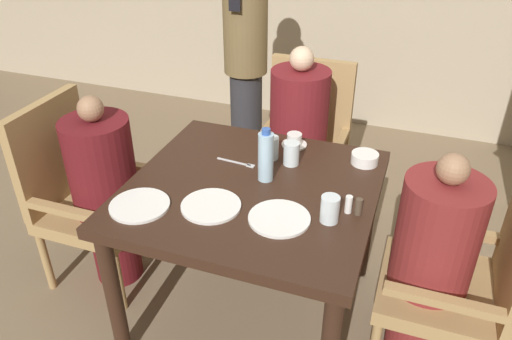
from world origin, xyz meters
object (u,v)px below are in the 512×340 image
at_px(plate_main_left, 279,218).
at_px(glass_tall_far, 330,209).
at_px(diner_in_left_chair, 106,192).
at_px(diner_in_right_chair, 431,263).
at_px(water_bottle, 266,156).
at_px(standing_host, 246,55).
at_px(plate_main_right, 211,206).
at_px(chair_far_side, 304,141).
at_px(glass_tall_near, 270,148).
at_px(bowl_small, 365,158).
at_px(glass_tall_mid, 291,153).
at_px(chair_right_side, 468,276).
at_px(diner_in_far_chair, 298,141).
at_px(chair_left_side, 82,190).
at_px(teacup_with_saucer, 294,141).
at_px(plate_dessert_center, 140,205).

height_order(plate_main_left, glass_tall_far, glass_tall_far).
distance_m(diner_in_left_chair, diner_in_right_chair, 1.53).
bearing_deg(diner_in_right_chair, water_bottle, 174.44).
xyz_separation_m(standing_host, plate_main_right, (0.38, -1.41, -0.14)).
height_order(chair_far_side, glass_tall_near, chair_far_side).
xyz_separation_m(bowl_small, glass_tall_far, (-0.06, -0.48, 0.03)).
relative_size(diner_in_right_chair, glass_tall_mid, 9.56).
relative_size(chair_right_side, glass_tall_far, 8.91).
bearing_deg(diner_in_far_chair, glass_tall_near, -90.34).
xyz_separation_m(chair_left_side, chair_far_side, (0.91, 0.90, 0.00)).
xyz_separation_m(chair_right_side, glass_tall_far, (-0.55, -0.13, 0.28)).
distance_m(chair_left_side, chair_right_side, 1.83).
distance_m(chair_right_side, teacup_with_saucer, 0.97).
bearing_deg(diner_in_right_chair, diner_in_far_chair, 135.72).
distance_m(plate_dessert_center, glass_tall_near, 0.66).
height_order(glass_tall_near, glass_tall_far, same).
height_order(chair_right_side, bowl_small, chair_right_side).
bearing_deg(glass_tall_near, plate_main_right, -102.07).
bearing_deg(diner_in_left_chair, water_bottle, 5.06).
height_order(diner_in_left_chair, glass_tall_mid, diner_in_left_chair).
height_order(diner_in_left_chair, plate_main_right, diner_in_left_chair).
relative_size(standing_host, plate_main_left, 6.76).
distance_m(chair_left_side, bowl_small, 1.40).
bearing_deg(chair_left_side, glass_tall_mid, 12.93).
bearing_deg(diner_in_left_chair, glass_tall_far, -6.58).
xyz_separation_m(plate_dessert_center, glass_tall_mid, (0.47, 0.53, 0.05)).
xyz_separation_m(diner_in_right_chair, standing_host, (-1.25, 1.21, 0.35)).
distance_m(diner_in_left_chair, bowl_small, 1.26).
bearing_deg(bowl_small, plate_main_left, -113.69).
xyz_separation_m(chair_far_side, plate_main_left, (0.18, -1.08, 0.23)).
height_order(diner_in_left_chair, bowl_small, diner_in_left_chair).
xyz_separation_m(chair_far_side, standing_host, (-0.49, 0.31, 0.37)).
bearing_deg(teacup_with_saucer, diner_in_far_chair, 101.51).
bearing_deg(plate_main_right, standing_host, 105.26).
bearing_deg(plate_main_right, plate_dessert_center, -161.00).
relative_size(chair_right_side, plate_dessert_center, 3.98).
distance_m(teacup_with_saucer, water_bottle, 0.35).
bearing_deg(plate_main_right, glass_tall_near, 77.93).
distance_m(standing_host, plate_dessert_center, 1.51).
relative_size(plate_dessert_center, water_bottle, 0.99).
bearing_deg(diner_in_far_chair, bowl_small, -43.23).
distance_m(diner_in_far_chair, plate_main_left, 0.97).
height_order(chair_left_side, diner_in_far_chair, diner_in_far_chair).
relative_size(plate_main_left, bowl_small, 1.95).
distance_m(plate_main_left, teacup_with_saucer, 0.61).
distance_m(diner_in_left_chair, diner_in_far_chair, 1.07).
xyz_separation_m(chair_left_side, standing_host, (0.43, 1.21, 0.37)).
xyz_separation_m(chair_far_side, glass_tall_far, (0.36, -1.03, 0.28)).
distance_m(chair_far_side, plate_main_left, 1.12).
relative_size(plate_main_right, water_bottle, 0.99).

